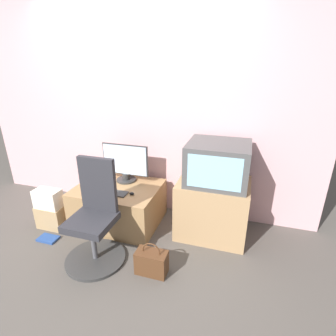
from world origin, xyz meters
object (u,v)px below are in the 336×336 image
keyboard (112,192)px  handbag (152,262)px  cardboard_box_lower (51,217)px  book (48,239)px  crt_tv (218,163)px  office_chair (95,223)px  main_monitor (125,163)px  mouse (132,194)px

keyboard → handbag: (0.65, -0.52, -0.36)m
cardboard_box_lower → book: size_ratio=1.51×
handbag → crt_tv: bearing=60.0°
book → office_chair: bearing=-6.1°
office_chair → book: office_chair is taller
main_monitor → keyboard: 0.41m
keyboard → mouse: size_ratio=6.54×
main_monitor → mouse: bearing=-56.0°
mouse → handbag: mouse is taller
mouse → office_chair: 0.53m
crt_tv → handbag: (-0.45, -0.78, -0.74)m
cardboard_box_lower → handbag: bearing=-13.7°
keyboard → handbag: size_ratio=1.07×
office_chair → cardboard_box_lower: size_ratio=3.13×
office_chair → book: bearing=173.9°
keyboard → mouse: mouse is taller
keyboard → crt_tv: size_ratio=0.56×
book → crt_tv: bearing=21.3°
mouse → crt_tv: (0.88, 0.24, 0.37)m
main_monitor → keyboard: bearing=-91.4°
keyboard → book: 0.86m
cardboard_box_lower → handbag: 1.42m
crt_tv → office_chair: size_ratio=0.62×
cardboard_box_lower → main_monitor: bearing=36.3°
main_monitor → cardboard_box_lower: bearing=-143.7°
office_chair → main_monitor: bearing=94.1°
keyboard → cardboard_box_lower: keyboard is taller
mouse → book: mouse is taller
crt_tv → office_chair: 1.36m
main_monitor → book: 1.19m
main_monitor → book: size_ratio=2.67×
cardboard_box_lower → book: 0.28m
office_chair → book: size_ratio=4.72×
keyboard → office_chair: size_ratio=0.35×
keyboard → crt_tv: bearing=13.4°
mouse → handbag: (0.42, -0.54, -0.37)m
mouse → book: size_ratio=0.25×
main_monitor → mouse: (0.22, -0.33, -0.21)m
book → main_monitor: bearing=50.9°
mouse → cardboard_box_lower: size_ratio=0.17×
crt_tv → handbag: crt_tv is taller
main_monitor → crt_tv: crt_tv is taller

